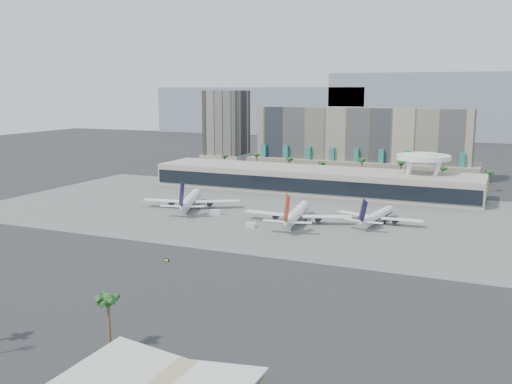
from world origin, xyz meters
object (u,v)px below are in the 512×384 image
at_px(airliner_centre, 297,214).
at_px(service_vehicle_a, 216,212).
at_px(airliner_right, 378,216).
at_px(airliner_left, 190,200).
at_px(service_vehicle_b, 250,225).
at_px(taxiway_sign, 166,260).

distance_m(airliner_centre, service_vehicle_a, 37.28).
bearing_deg(airliner_right, airliner_centre, -148.46).
height_order(airliner_left, service_vehicle_a, airliner_left).
height_order(airliner_left, airliner_right, airliner_left).
bearing_deg(airliner_left, service_vehicle_b, -48.91).
xyz_separation_m(airliner_right, service_vehicle_a, (-66.97, -11.27, -2.16)).
height_order(airliner_left, taxiway_sign, airliner_left).
xyz_separation_m(airliner_left, airliner_centre, (53.50, -7.96, -0.04)).
xyz_separation_m(airliner_centre, airliner_right, (29.81, 12.43, -0.69)).
relative_size(airliner_left, taxiway_sign, 21.71).
relative_size(service_vehicle_a, service_vehicle_b, 1.14).
bearing_deg(airliner_centre, taxiway_sign, -115.21).
relative_size(service_vehicle_b, taxiway_sign, 1.92).
relative_size(airliner_left, service_vehicle_a, 9.95).
xyz_separation_m(airliner_centre, service_vehicle_b, (-13.94, -14.10, -2.94)).
distance_m(airliner_right, taxiway_sign, 92.00).
height_order(airliner_right, service_vehicle_a, airliner_right).
bearing_deg(airliner_centre, airliner_right, 14.50).
bearing_deg(service_vehicle_b, airliner_centre, 29.11).
height_order(airliner_right, taxiway_sign, airliner_right).
xyz_separation_m(service_vehicle_b, taxiway_sign, (-6.00, -50.80, -0.54)).
distance_m(airliner_centre, service_vehicle_b, 20.05).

